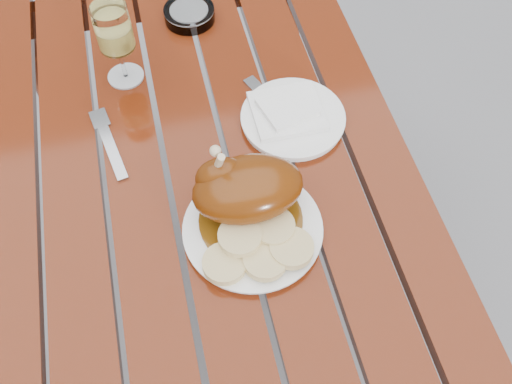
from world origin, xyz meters
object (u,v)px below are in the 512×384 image
side_plate (293,119)px  ashtray (189,14)px  dinner_plate (253,230)px  wine_glass (118,45)px  table (208,243)px

side_plate → ashtray: size_ratio=1.81×
dinner_plate → ashtray: 0.57m
wine_glass → table: bearing=-65.0°
ashtray → wine_glass: bearing=-137.5°
ashtray → table: bearing=-98.6°
wine_glass → dinner_plate: bearing=-67.6°
table → dinner_plate: (0.07, -0.20, 0.38)m
side_plate → ashtray: bearing=113.1°
table → ashtray: size_ratio=10.55×
dinner_plate → ashtray: ashtray is taller
side_plate → wine_glass: bearing=147.3°
table → ashtray: (0.06, 0.37, 0.39)m
dinner_plate → wine_glass: bearing=112.4°
table → wine_glass: 0.52m
table → side_plate: size_ratio=5.83×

